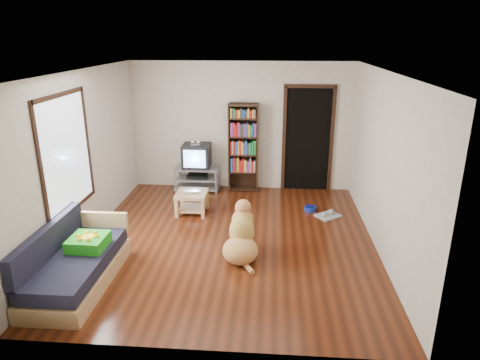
# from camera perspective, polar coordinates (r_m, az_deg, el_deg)

# --- Properties ---
(ground) EXTENTS (5.00, 5.00, 0.00)m
(ground) POSITION_cam_1_polar(r_m,az_deg,el_deg) (6.84, -1.39, -8.01)
(ground) COLOR #50200D
(ground) RESTS_ON ground
(ceiling) EXTENTS (5.00, 5.00, 0.00)m
(ceiling) POSITION_cam_1_polar(r_m,az_deg,el_deg) (6.12, -1.59, 14.26)
(ceiling) COLOR white
(ceiling) RESTS_ON ground
(wall_back) EXTENTS (4.50, 0.00, 4.50)m
(wall_back) POSITION_cam_1_polar(r_m,az_deg,el_deg) (8.77, 0.19, 7.11)
(wall_back) COLOR beige
(wall_back) RESTS_ON ground
(wall_front) EXTENTS (4.50, 0.00, 4.50)m
(wall_front) POSITION_cam_1_polar(r_m,az_deg,el_deg) (4.04, -5.13, -7.55)
(wall_front) COLOR beige
(wall_front) RESTS_ON ground
(wall_left) EXTENTS (0.00, 5.00, 5.00)m
(wall_left) POSITION_cam_1_polar(r_m,az_deg,el_deg) (6.95, -20.29, 2.75)
(wall_left) COLOR beige
(wall_left) RESTS_ON ground
(wall_right) EXTENTS (0.00, 5.00, 5.00)m
(wall_right) POSITION_cam_1_polar(r_m,az_deg,el_deg) (6.53, 18.59, 1.94)
(wall_right) COLOR beige
(wall_right) RESTS_ON ground
(green_cushion) EXTENTS (0.47, 0.47, 0.15)m
(green_cushion) POSITION_cam_1_polar(r_m,az_deg,el_deg) (6.03, -19.57, -7.80)
(green_cushion) COLOR green
(green_cushion) RESTS_ON sofa
(laptop) EXTENTS (0.34, 0.24, 0.02)m
(laptop) POSITION_cam_1_polar(r_m,az_deg,el_deg) (7.68, -6.52, -1.65)
(laptop) COLOR white
(laptop) RESTS_ON coffee_table
(dog_bowl) EXTENTS (0.22, 0.22, 0.08)m
(dog_bowl) POSITION_cam_1_polar(r_m,az_deg,el_deg) (8.01, 9.34, -3.78)
(dog_bowl) COLOR navy
(dog_bowl) RESTS_ON ground
(grey_rag) EXTENTS (0.51, 0.49, 0.03)m
(grey_rag) POSITION_cam_1_polar(r_m,az_deg,el_deg) (7.82, 11.66, -4.70)
(grey_rag) COLOR gray
(grey_rag) RESTS_ON ground
(window) EXTENTS (0.03, 1.46, 1.70)m
(window) POSITION_cam_1_polar(r_m,az_deg,el_deg) (6.46, -22.13, 3.20)
(window) COLOR white
(window) RESTS_ON wall_left
(doorway) EXTENTS (1.03, 0.05, 2.19)m
(doorway) POSITION_cam_1_polar(r_m,az_deg,el_deg) (8.80, 9.03, 5.70)
(doorway) COLOR black
(doorway) RESTS_ON wall_back
(tv_stand) EXTENTS (0.90, 0.45, 0.50)m
(tv_stand) POSITION_cam_1_polar(r_m,az_deg,el_deg) (8.91, -5.71, 0.33)
(tv_stand) COLOR #99999E
(tv_stand) RESTS_ON ground
(crt_tv) EXTENTS (0.55, 0.52, 0.58)m
(crt_tv) POSITION_cam_1_polar(r_m,az_deg,el_deg) (8.80, -5.79, 3.31)
(crt_tv) COLOR black
(crt_tv) RESTS_ON tv_stand
(bookshelf) EXTENTS (0.60, 0.30, 1.80)m
(bookshelf) POSITION_cam_1_polar(r_m,az_deg,el_deg) (8.68, 0.45, 4.95)
(bookshelf) COLOR black
(bookshelf) RESTS_ON ground
(sofa) EXTENTS (0.80, 1.80, 0.80)m
(sofa) POSITION_cam_1_polar(r_m,az_deg,el_deg) (6.02, -21.19, -10.57)
(sofa) COLOR tan
(sofa) RESTS_ON ground
(coffee_table) EXTENTS (0.55, 0.55, 0.40)m
(coffee_table) POSITION_cam_1_polar(r_m,az_deg,el_deg) (7.76, -6.44, -2.49)
(coffee_table) COLOR tan
(coffee_table) RESTS_ON ground
(dog) EXTENTS (0.53, 1.00, 0.82)m
(dog) POSITION_cam_1_polar(r_m,az_deg,el_deg) (6.26, 0.20, -7.60)
(dog) COLOR tan
(dog) RESTS_ON ground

